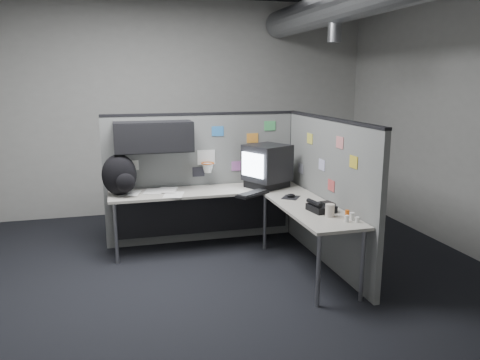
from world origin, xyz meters
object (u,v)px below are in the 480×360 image
object	(u,v)px
monitor	(267,165)
keyboard	(253,194)
phone	(321,207)
backpack	(120,176)
desk	(233,204)

from	to	relation	value
monitor	keyboard	world-z (taller)	monitor
monitor	phone	bearing A→B (deg)	-62.61
keyboard	backpack	world-z (taller)	backpack
desk	backpack	xyz separation A→B (m)	(-1.25, 0.27, 0.35)
monitor	keyboard	size ratio (longest dim) A/B	1.37
keyboard	backpack	xyz separation A→B (m)	(-1.45, 0.39, 0.21)
desk	backpack	size ratio (longest dim) A/B	4.87
desk	backpack	distance (m)	1.33
keyboard	phone	bearing A→B (deg)	-49.47
monitor	keyboard	distance (m)	0.52
desk	monitor	size ratio (longest dim) A/B	3.76
desk	backpack	world-z (taller)	backpack
phone	backpack	distance (m)	2.28
monitor	backpack	world-z (taller)	monitor
monitor	phone	xyz separation A→B (m)	(0.18, -1.17, -0.23)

